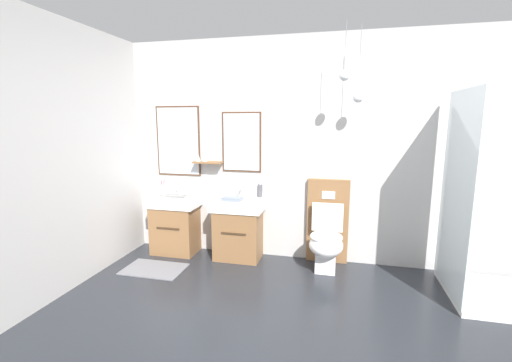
{
  "coord_description": "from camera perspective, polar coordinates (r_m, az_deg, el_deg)",
  "views": [
    {
      "loc": [
        0.21,
        -2.3,
        1.67
      ],
      "look_at": [
        -0.69,
        1.47,
        0.99
      ],
      "focal_mm": 24.13,
      "sensor_mm": 36.0,
      "label": 1
    }
  ],
  "objects": [
    {
      "name": "toilet",
      "position": [
        4.05,
        11.63,
        -8.85
      ],
      "size": [
        0.48,
        0.62,
        1.0
      ],
      "color": "brown",
      "rests_on": "ground"
    },
    {
      "name": "vanity_sink_left",
      "position": [
        4.53,
        -13.19,
        -6.72
      ],
      "size": [
        0.61,
        0.43,
        0.74
      ],
      "color": "brown",
      "rests_on": "ground"
    },
    {
      "name": "wall_left",
      "position": [
        3.5,
        -34.91,
        2.31
      ],
      "size": [
        0.12,
        3.71,
        2.62
      ],
      "primitive_type": "cube",
      "color": "#B7B5B2",
      "rests_on": "ground"
    },
    {
      "name": "tap_on_right_sink",
      "position": [
        4.26,
        -2.43,
        -1.6
      ],
      "size": [
        0.03,
        0.13,
        0.11
      ],
      "color": "silver",
      "rests_on": "vanity_sink_right"
    },
    {
      "name": "tap_on_left_sink",
      "position": [
        4.55,
        -12.58,
        -1.07
      ],
      "size": [
        0.03,
        0.13,
        0.11
      ],
      "color": "silver",
      "rests_on": "vanity_sink_left"
    },
    {
      "name": "toothbrush_cup",
      "position": [
        4.65,
        -15.15,
        -1.17
      ],
      "size": [
        0.07,
        0.07,
        0.19
      ],
      "color": "silver",
      "rests_on": "vanity_sink_left"
    },
    {
      "name": "shower_tray",
      "position": [
        3.93,
        33.36,
        -10.3
      ],
      "size": [
        0.91,
        0.88,
        1.95
      ],
      "color": "white",
      "rests_on": "ground"
    },
    {
      "name": "wall_back",
      "position": [
        4.12,
        10.24,
        4.89
      ],
      "size": [
        4.91,
        0.59,
        2.62
      ],
      "color": "#B7B5B2",
      "rests_on": "ground"
    },
    {
      "name": "bath_mat",
      "position": [
        4.19,
        -16.51,
        -13.81
      ],
      "size": [
        0.68,
        0.44,
        0.01
      ],
      "primitive_type": "cube",
      "color": "slate",
      "rests_on": "ground"
    },
    {
      "name": "folded_hand_towel",
      "position": [
        4.03,
        -3.98,
        -2.97
      ],
      "size": [
        0.22,
        0.16,
        0.04
      ],
      "primitive_type": "cube",
      "color": "gray",
      "rests_on": "vanity_sink_right"
    },
    {
      "name": "ground_plane",
      "position": [
        2.88,
        7.35,
        -26.77
      ],
      "size": [
        6.11,
        4.91,
        0.1
      ],
      "primitive_type": "cube",
      "color": "#23262B",
      "rests_on": "ground"
    },
    {
      "name": "soap_dispenser",
      "position": [
        4.19,
        0.68,
        -1.6
      ],
      "size": [
        0.06,
        0.06,
        0.19
      ],
      "color": "#4C4C51",
      "rests_on": "vanity_sink_right"
    },
    {
      "name": "vanity_sink_right",
      "position": [
        4.23,
        -2.93,
        -7.66
      ],
      "size": [
        0.61,
        0.43,
        0.74
      ],
      "color": "brown",
      "rests_on": "ground"
    }
  ]
}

